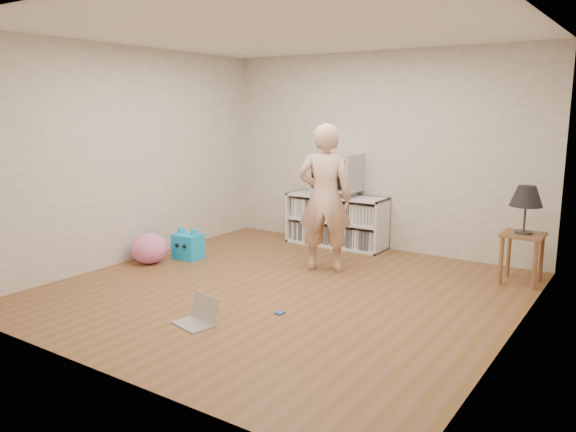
% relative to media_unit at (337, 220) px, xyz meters
% --- Properties ---
extents(ground, '(4.50, 4.50, 0.00)m').
position_rel_media_unit_xyz_m(ground, '(0.49, -2.04, -0.35)').
color(ground, brown).
rests_on(ground, ground).
extents(walls, '(4.52, 4.52, 2.60)m').
position_rel_media_unit_xyz_m(walls, '(0.49, -2.04, 0.95)').
color(walls, '#BAB1A3').
rests_on(walls, ground).
extents(ceiling, '(4.50, 4.50, 0.01)m').
position_rel_media_unit_xyz_m(ceiling, '(0.49, -2.04, 2.25)').
color(ceiling, white).
rests_on(ceiling, walls).
extents(media_unit, '(1.40, 0.45, 0.70)m').
position_rel_media_unit_xyz_m(media_unit, '(0.00, 0.00, 0.00)').
color(media_unit, white).
rests_on(media_unit, ground).
extents(dvd_deck, '(0.45, 0.35, 0.07)m').
position_rel_media_unit_xyz_m(dvd_deck, '(0.00, -0.02, 0.39)').
color(dvd_deck, gray).
rests_on(dvd_deck, media_unit).
extents(crt_tv, '(0.60, 0.53, 0.50)m').
position_rel_media_unit_xyz_m(crt_tv, '(0.00, -0.02, 0.67)').
color(crt_tv, '#A5A5AA').
rests_on(crt_tv, dvd_deck).
extents(side_table, '(0.42, 0.42, 0.55)m').
position_rel_media_unit_xyz_m(side_table, '(2.48, -0.39, 0.07)').
color(side_table, brown).
rests_on(side_table, ground).
extents(table_lamp, '(0.34, 0.34, 0.52)m').
position_rel_media_unit_xyz_m(table_lamp, '(2.48, -0.39, 0.59)').
color(table_lamp, '#333333').
rests_on(table_lamp, side_table).
extents(person, '(0.73, 0.61, 1.71)m').
position_rel_media_unit_xyz_m(person, '(0.47, -1.15, 0.50)').
color(person, '#DAAF94').
rests_on(person, ground).
extents(laptop, '(0.41, 0.36, 0.24)m').
position_rel_media_unit_xyz_m(laptop, '(0.39, -3.20, -0.28)').
color(laptop, silver).
rests_on(laptop, ground).
extents(playing_cards, '(0.07, 0.10, 0.02)m').
position_rel_media_unit_xyz_m(playing_cards, '(0.86, -2.61, -0.34)').
color(playing_cards, '#4052AA').
rests_on(playing_cards, ground).
extents(plush_blue, '(0.35, 0.30, 0.38)m').
position_rel_media_unit_xyz_m(plush_blue, '(-1.22, -1.66, -0.19)').
color(plush_blue, '#0EA2FA').
rests_on(plush_blue, ground).
extents(plush_pink, '(0.55, 0.55, 0.37)m').
position_rel_media_unit_xyz_m(plush_pink, '(-1.46, -2.09, -0.16)').
color(plush_pink, pink).
rests_on(plush_pink, ground).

